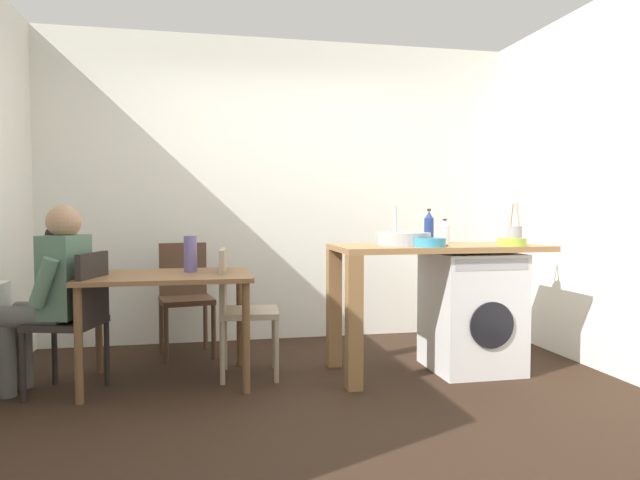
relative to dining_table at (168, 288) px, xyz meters
name	(u,v)px	position (x,y,z in m)	size (l,w,h in m)	color
ground_plane	(322,398)	(0.95, -0.52, -0.64)	(5.46, 5.46, 0.00)	black
wall_back	(283,191)	(0.95, 1.23, 0.71)	(4.60, 0.10, 2.70)	silver
wall_counter_side	(629,184)	(3.10, -0.52, 0.71)	(0.10, 3.80, 2.70)	silver
dining_table	(168,288)	(0.00, 0.00, 0.00)	(1.10, 0.76, 0.74)	brown
chair_person_seat	(77,314)	(-0.55, -0.12, -0.14)	(0.49, 0.49, 0.90)	black
chair_opposite	(239,305)	(0.48, 0.06, -0.14)	(0.43, 0.43, 0.90)	gray
chair_spare_by_wall	(185,292)	(0.09, 0.77, -0.14)	(0.46, 0.46, 0.90)	#4C3323
seated_person	(52,288)	(-0.70, -0.08, 0.03)	(0.55, 0.54, 1.20)	#595651
kitchen_counter	(410,267)	(1.68, -0.11, 0.12)	(1.50, 0.68, 0.92)	#9E7042
washing_machine	(471,311)	(2.15, -0.11, -0.21)	(0.60, 0.61, 0.86)	white
sink_basin	(403,239)	(1.63, -0.11, 0.32)	(0.38, 0.38, 0.09)	#9EA0A5
tap	(395,225)	(1.63, 0.07, 0.42)	(0.02, 0.02, 0.28)	#B2B2B7
bottle_tall_green	(429,227)	(1.93, 0.17, 0.39)	(0.07, 0.07, 0.26)	navy
bottle_squat_brown	(445,232)	(2.05, 0.14, 0.36)	(0.07, 0.07, 0.18)	silver
mixing_bowl	(430,242)	(1.74, -0.31, 0.31)	(0.22, 0.22, 0.06)	teal
utensil_crock	(514,234)	(2.52, -0.06, 0.35)	(0.11, 0.11, 0.30)	gray
colander	(512,241)	(2.34, -0.33, 0.31)	(0.20, 0.20, 0.06)	#A8C63D
vase	(190,254)	(0.15, 0.10, 0.22)	(0.09, 0.09, 0.25)	slate
scissors	(437,245)	(1.84, -0.21, 0.28)	(0.15, 0.06, 0.01)	#B2B2B7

